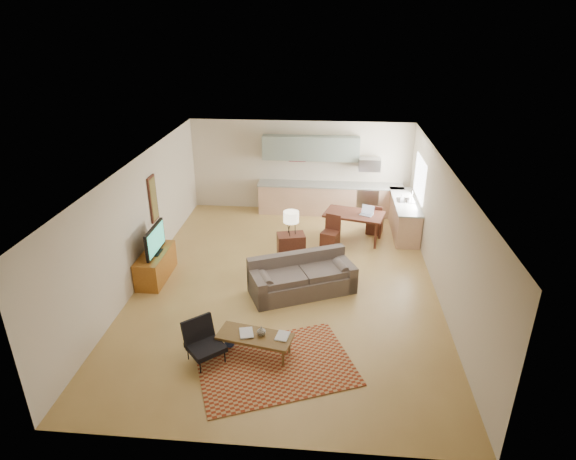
# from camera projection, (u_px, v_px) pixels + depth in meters

# --- Properties ---
(room) EXTENTS (9.00, 9.00, 9.00)m
(room) POSITION_uv_depth(u_px,v_px,m) (287.00, 227.00, 10.22)
(room) COLOR #A68043
(room) RESTS_ON ground
(kitchen_counter_back) EXTENTS (4.26, 0.64, 0.92)m
(kitchen_counter_back) POSITION_uv_depth(u_px,v_px,m) (330.00, 199.00, 14.31)
(kitchen_counter_back) COLOR tan
(kitchen_counter_back) RESTS_ON ground
(kitchen_counter_right) EXTENTS (0.64, 2.26, 0.92)m
(kitchen_counter_right) POSITION_uv_depth(u_px,v_px,m) (404.00, 216.00, 13.07)
(kitchen_counter_right) COLOR tan
(kitchen_counter_right) RESTS_ON ground
(kitchen_range) EXTENTS (0.62, 0.62, 0.90)m
(kitchen_range) POSITION_uv_depth(u_px,v_px,m) (367.00, 200.00, 14.22)
(kitchen_range) COLOR #A5A8AD
(kitchen_range) RESTS_ON ground
(kitchen_microwave) EXTENTS (0.62, 0.40, 0.35)m
(kitchen_microwave) POSITION_uv_depth(u_px,v_px,m) (369.00, 164.00, 13.79)
(kitchen_microwave) COLOR #A5A8AD
(kitchen_microwave) RESTS_ON room
(upper_cabinets) EXTENTS (2.80, 0.34, 0.70)m
(upper_cabinets) POSITION_uv_depth(u_px,v_px,m) (311.00, 148.00, 13.88)
(upper_cabinets) COLOR gray
(upper_cabinets) RESTS_ON room
(window_right) EXTENTS (0.02, 1.40, 1.05)m
(window_right) POSITION_uv_depth(u_px,v_px,m) (420.00, 178.00, 12.60)
(window_right) COLOR white
(window_right) RESTS_ON room
(wall_art_left) EXTENTS (0.06, 0.42, 1.10)m
(wall_art_left) POSITION_uv_depth(u_px,v_px,m) (153.00, 199.00, 11.21)
(wall_art_left) COLOR olive
(wall_art_left) RESTS_ON room
(triptych) EXTENTS (1.70, 0.04, 0.50)m
(triptych) POSITION_uv_depth(u_px,v_px,m) (297.00, 153.00, 14.12)
(triptych) COLOR beige
(triptych) RESTS_ON room
(rug) EXTENTS (3.05, 2.61, 0.02)m
(rug) POSITION_uv_depth(u_px,v_px,m) (276.00, 365.00, 8.21)
(rug) COLOR maroon
(rug) RESTS_ON floor
(sofa) EXTENTS (2.51, 1.85, 0.80)m
(sofa) POSITION_uv_depth(u_px,v_px,m) (302.00, 276.00, 10.23)
(sofa) COLOR #564A44
(sofa) RESTS_ON floor
(coffee_table) EXTENTS (1.39, 0.78, 0.40)m
(coffee_table) POSITION_uv_depth(u_px,v_px,m) (255.00, 344.00, 8.43)
(coffee_table) COLOR #543A18
(coffee_table) RESTS_ON floor
(book_a) EXTENTS (0.38, 0.43, 0.03)m
(book_a) POSITION_uv_depth(u_px,v_px,m) (240.00, 334.00, 8.37)
(book_a) COLOR maroon
(book_a) RESTS_ON coffee_table
(book_b) EXTENTS (0.32, 0.37, 0.02)m
(book_b) POSITION_uv_depth(u_px,v_px,m) (277.00, 335.00, 8.34)
(book_b) COLOR navy
(book_b) RESTS_ON coffee_table
(vase) EXTENTS (0.19, 0.19, 0.17)m
(vase) POSITION_uv_depth(u_px,v_px,m) (261.00, 331.00, 8.34)
(vase) COLOR black
(vase) RESTS_ON coffee_table
(armchair) EXTENTS (0.92, 0.92, 0.74)m
(armchair) POSITION_uv_depth(u_px,v_px,m) (205.00, 344.00, 8.17)
(armchair) COLOR black
(armchair) RESTS_ON floor
(tv_credenza) EXTENTS (0.53, 1.38, 0.64)m
(tv_credenza) POSITION_uv_depth(u_px,v_px,m) (156.00, 265.00, 10.83)
(tv_credenza) COLOR brown
(tv_credenza) RESTS_ON floor
(tv) EXTENTS (0.11, 1.06, 0.64)m
(tv) POSITION_uv_depth(u_px,v_px,m) (155.00, 240.00, 10.56)
(tv) COLOR black
(tv) RESTS_ON tv_credenza
(console_table) EXTENTS (0.72, 0.57, 0.75)m
(console_table) POSITION_uv_depth(u_px,v_px,m) (291.00, 249.00, 11.48)
(console_table) COLOR #3E1C13
(console_table) RESTS_ON floor
(table_lamp) EXTENTS (0.43, 0.43, 0.60)m
(table_lamp) POSITION_uv_depth(u_px,v_px,m) (291.00, 223.00, 11.20)
(table_lamp) COLOR beige
(table_lamp) RESTS_ON console_table
(dining_table) EXTENTS (1.67, 1.22, 0.76)m
(dining_table) POSITION_uv_depth(u_px,v_px,m) (353.00, 227.00, 12.64)
(dining_table) COLOR #3E1C13
(dining_table) RESTS_ON floor
(dining_chair_near) EXTENTS (0.53, 0.55, 0.85)m
(dining_chair_near) POSITION_uv_depth(u_px,v_px,m) (330.00, 232.00, 12.21)
(dining_chair_near) COLOR #3E1C13
(dining_chair_near) RESTS_ON floor
(dining_chair_far) EXTENTS (0.51, 0.52, 0.85)m
(dining_chair_far) POSITION_uv_depth(u_px,v_px,m) (375.00, 218.00, 13.04)
(dining_chair_far) COLOR #3E1C13
(dining_chair_far) RESTS_ON floor
(laptop) EXTENTS (0.39, 0.35, 0.24)m
(laptop) POSITION_uv_depth(u_px,v_px,m) (366.00, 211.00, 12.32)
(laptop) COLOR #A5A8AD
(laptop) RESTS_ON dining_table
(soap_bottle) EXTENTS (0.09, 0.09, 0.19)m
(soap_bottle) POSITION_uv_depth(u_px,v_px,m) (402.00, 197.00, 12.86)
(soap_bottle) COLOR beige
(soap_bottle) RESTS_ON kitchen_counter_right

